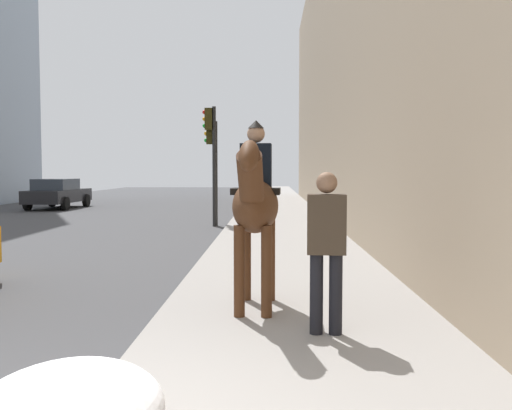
% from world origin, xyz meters
% --- Properties ---
extents(mounted_horse_near, '(2.15, 0.63, 2.34)m').
position_xyz_m(mounted_horse_near, '(3.76, -1.19, 1.43)').
color(mounted_horse_near, '#4C2B16').
rests_on(mounted_horse_near, sidewalk_slab).
extents(pedestrian_greeting, '(0.29, 0.42, 1.70)m').
position_xyz_m(pedestrian_greeting, '(2.69, -1.96, 1.10)').
color(pedestrian_greeting, black).
rests_on(pedestrian_greeting, sidewalk_slab).
extents(car_near_lane, '(4.62, 2.06, 1.44)m').
position_xyz_m(car_near_lane, '(24.36, 8.86, 0.75)').
color(car_near_lane, black).
rests_on(car_near_lane, ground).
extents(traffic_light_near_curb, '(0.20, 0.44, 3.91)m').
position_xyz_m(traffic_light_near_curb, '(15.61, 0.54, 2.62)').
color(traffic_light_near_curb, black).
rests_on(traffic_light_near_curb, ground).
extents(traffic_light_far_curb, '(0.20, 0.44, 3.45)m').
position_xyz_m(traffic_light_far_curb, '(15.83, 0.52, 2.33)').
color(traffic_light_far_curb, black).
rests_on(traffic_light_far_curb, ground).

